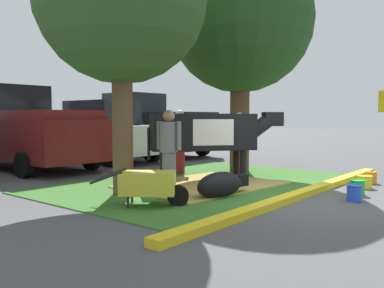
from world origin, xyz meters
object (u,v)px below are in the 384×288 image
(cow_holstein, at_px, (207,133))
(pickup_truck_black, at_px, (149,126))
(person_handler, at_px, (180,140))
(bucket_green, at_px, (357,187))
(person_visitor_far, at_px, (169,150))
(bucket_orange, at_px, (371,177))
(pickup_truck_maroon, at_px, (23,130))
(hatchback_white, at_px, (102,132))
(calf_lying, at_px, (221,185))
(shade_tree_right, at_px, (240,21))
(wheelbarrow, at_px, (149,184))
(bucket_blue, at_px, (354,193))
(bucket_yellow, at_px, (365,181))
(person_visitor_near, at_px, (239,142))

(cow_holstein, relative_size, pickup_truck_black, 0.49)
(person_handler, height_order, bucket_green, person_handler)
(person_visitor_far, bearing_deg, bucket_orange, -32.48)
(cow_holstein, distance_m, pickup_truck_maroon, 5.95)
(bucket_green, height_order, hatchback_white, hatchback_white)
(bucket_green, relative_size, pickup_truck_black, 0.06)
(calf_lying, bearing_deg, shade_tree_right, 27.39)
(wheelbarrow, height_order, bucket_blue, wheelbarrow)
(shade_tree_right, bearing_deg, pickup_truck_maroon, 121.63)
(shade_tree_right, distance_m, bucket_yellow, 5.21)
(calf_lying, bearing_deg, cow_holstein, 46.22)
(cow_holstein, bearing_deg, hatchback_white, 74.93)
(cow_holstein, xyz_separation_m, person_visitor_near, (1.43, 0.09, -0.28))
(pickup_truck_maroon, bearing_deg, wheelbarrow, -101.77)
(person_visitor_near, distance_m, pickup_truck_maroon, 6.30)
(person_handler, bearing_deg, calf_lying, -125.48)
(bucket_orange, distance_m, hatchback_white, 8.42)
(shade_tree_right, xyz_separation_m, hatchback_white, (-0.64, 5.00, -3.05))
(calf_lying, relative_size, person_visitor_far, 0.82)
(person_handler, height_order, bucket_yellow, person_handler)
(shade_tree_right, bearing_deg, cow_holstein, -166.17)
(pickup_truck_maroon, bearing_deg, person_handler, -66.09)
(calf_lying, bearing_deg, pickup_truck_black, 53.61)
(shade_tree_right, relative_size, person_visitor_far, 3.70)
(person_handler, xyz_separation_m, bucket_yellow, (0.88, -4.39, -0.76))
(cow_holstein, relative_size, pickup_truck_maroon, 0.49)
(cow_holstein, distance_m, wheelbarrow, 2.70)
(bucket_blue, bearing_deg, person_visitor_near, 67.64)
(cow_holstein, xyz_separation_m, pickup_truck_black, (4.15, 5.98, -0.03))
(bucket_yellow, bearing_deg, person_visitor_far, 140.94)
(hatchback_white, relative_size, pickup_truck_black, 0.81)
(person_visitor_far, xyz_separation_m, wheelbarrow, (-0.93, -0.41, -0.49))
(calf_lying, distance_m, bucket_orange, 3.88)
(wheelbarrow, xyz_separation_m, pickup_truck_maroon, (1.36, 6.52, 0.73))
(bucket_orange, height_order, pickup_truck_black, pickup_truck_black)
(bucket_blue, xyz_separation_m, hatchback_white, (1.41, 8.71, 0.83))
(pickup_truck_maroon, distance_m, hatchback_white, 2.65)
(bucket_orange, xyz_separation_m, pickup_truck_maroon, (-3.54, 8.64, 0.98))
(cow_holstein, height_order, bucket_blue, cow_holstein)
(bucket_green, bearing_deg, bucket_yellow, 7.97)
(person_handler, distance_m, pickup_truck_black, 5.62)
(person_handler, height_order, bucket_blue, person_handler)
(bucket_orange, bearing_deg, person_visitor_near, 108.65)
(person_visitor_near, bearing_deg, bucket_orange, -71.35)
(bucket_yellow, bearing_deg, pickup_truck_black, 74.31)
(bucket_orange, relative_size, pickup_truck_black, 0.05)
(bucket_blue, bearing_deg, person_handler, 81.44)
(bucket_blue, bearing_deg, shade_tree_right, 61.08)
(person_visitor_near, distance_m, bucket_yellow, 3.08)
(person_visitor_near, distance_m, hatchback_white, 5.44)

